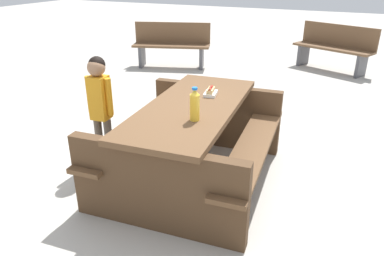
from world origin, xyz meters
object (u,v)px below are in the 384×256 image
Objects in this scene: park_bench_mid at (334,47)px; child_in_coat at (100,98)px; picnic_table at (192,136)px; soda_bottle at (195,105)px; hotdog_tray at (211,92)px; park_bench_near at (172,44)px.

child_in_coat is at bearing 160.08° from park_bench_mid.
soda_bottle is (-0.31, -0.16, 0.43)m from picnic_table.
park_bench_mid reaches higher than hotdog_tray.
child_in_coat is at bearing 113.19° from hotdog_tray.
picnic_table is 1.23× the size of park_bench_near.
soda_bottle is at bearing -169.90° from hotdog_tray.
park_bench_near and park_bench_mid have the same top height.
park_bench_near reaches higher than picnic_table.
park_bench_mid is (5.06, -0.67, -0.43)m from soda_bottle.
soda_bottle is at bearing 172.42° from park_bench_mid.
park_bench_near is at bearing 17.36° from child_in_coat.
park_bench_mid is (4.86, -1.76, -0.26)m from child_in_coat.
picnic_table is 1.71× the size of child_in_coat.
park_bench_near is (3.71, 2.12, 0.00)m from picnic_table.
park_bench_mid is at bearing -70.55° from park_bench_near.
picnic_table is at bearing -150.29° from park_bench_near.
soda_bottle is 0.18× the size of park_bench_mid.
park_bench_near is at bearing 29.71° from picnic_table.
picnic_table is 1.24× the size of park_bench_mid.
picnic_table is at bearing -83.53° from child_in_coat.
hotdog_tray is 1.06m from child_in_coat.
picnic_table is 0.97m from child_in_coat.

